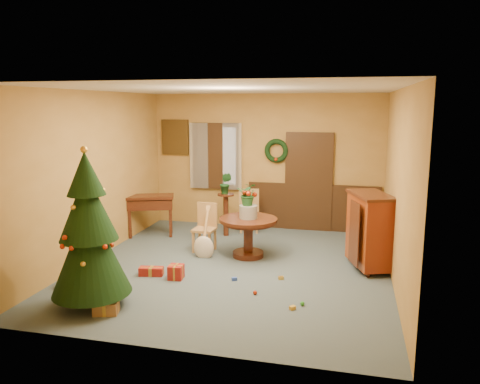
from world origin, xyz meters
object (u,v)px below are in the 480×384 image
(sideboard, at_px, (369,229))
(dining_table, at_px, (248,230))
(chair_near, at_px, (206,225))
(christmas_tree, at_px, (89,232))
(writing_desk, at_px, (150,205))

(sideboard, bearing_deg, dining_table, 175.93)
(dining_table, height_order, chair_near, chair_near)
(christmas_tree, bearing_deg, writing_desk, 101.24)
(dining_table, distance_m, writing_desk, 2.42)
(christmas_tree, distance_m, sideboard, 4.35)
(writing_desk, bearing_deg, sideboard, -13.29)
(dining_table, relative_size, chair_near, 1.16)
(dining_table, height_order, writing_desk, writing_desk)
(christmas_tree, relative_size, writing_desk, 2.03)
(chair_near, relative_size, sideboard, 0.70)
(chair_near, distance_m, writing_desk, 1.56)
(writing_desk, relative_size, sideboard, 0.84)
(writing_desk, bearing_deg, dining_table, -21.14)
(christmas_tree, bearing_deg, sideboard, 33.14)
(chair_near, bearing_deg, dining_table, -12.46)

